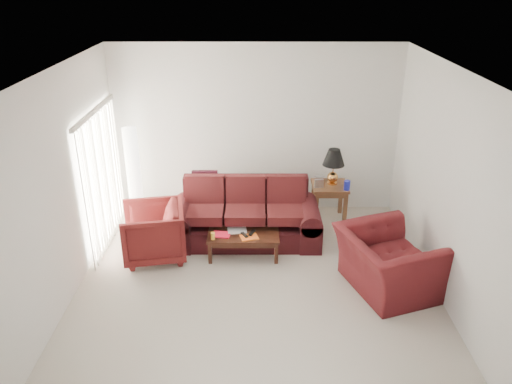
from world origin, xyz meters
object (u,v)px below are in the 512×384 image
(end_table, at_px, (329,202))
(armchair_left, at_px, (153,232))
(floor_lamp, at_px, (134,175))
(sofa, at_px, (245,213))
(armchair_right, at_px, (387,262))
(coffee_table, at_px, (243,245))

(end_table, relative_size, armchair_left, 0.71)
(end_table, distance_m, floor_lamp, 3.42)
(floor_lamp, bearing_deg, sofa, -20.68)
(armchair_left, relative_size, armchair_right, 0.72)
(sofa, relative_size, coffee_table, 2.20)
(end_table, bearing_deg, sofa, -152.28)
(coffee_table, bearing_deg, sofa, 110.95)
(sofa, height_order, armchair_right, sofa)
(armchair_right, bearing_deg, armchair_left, 56.63)
(floor_lamp, height_order, coffee_table, floor_lamp)
(sofa, height_order, end_table, sofa)
(armchair_left, height_order, coffee_table, armchair_left)
(floor_lamp, relative_size, armchair_left, 1.85)
(armchair_right, bearing_deg, coffee_table, 47.11)
(armchair_right, bearing_deg, end_table, -5.57)
(armchair_right, bearing_deg, sofa, 36.33)
(end_table, bearing_deg, armchair_right, -76.20)
(sofa, bearing_deg, armchair_right, -34.92)
(armchair_left, bearing_deg, armchair_right, 65.77)
(end_table, distance_m, coffee_table, 1.93)
(floor_lamp, height_order, armchair_left, floor_lamp)
(floor_lamp, height_order, armchair_right, floor_lamp)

